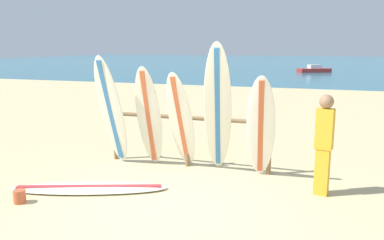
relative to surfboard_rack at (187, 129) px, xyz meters
The scene contains 12 objects.
ground_plane 2.28m from the surfboard_rack, 78.69° to the right, with size 120.00×120.00×0.00m, color #CCB784.
ocean_water 55.90m from the surfboard_rack, 89.57° to the left, with size 120.00×80.00×0.01m, color teal.
surfboard_rack is the anchor object (origin of this frame).
surfboard_leaning_far_left 1.56m from the surfboard_rack, 164.12° to the right, with size 0.70×0.77×2.23m.
surfboard_leaning_left 0.80m from the surfboard_rack, 159.05° to the right, with size 0.51×0.61×2.03m.
surfboard_leaning_center_left 0.34m from the surfboard_rack, 98.31° to the right, with size 0.58×0.82×1.94m.
surfboard_leaning_center 0.94m from the surfboard_rack, 27.33° to the right, with size 0.72×1.18×2.48m.
surfboard_leaning_center_right 1.56m from the surfboard_rack, 12.57° to the right, with size 0.59×0.77×1.92m.
surfboard_lying_on_sand 2.24m from the surfboard_rack, 122.19° to the right, with size 2.68×1.46×0.08m.
beachgoer_standing 2.69m from the surfboard_rack, 16.41° to the right, with size 0.29×0.22×1.65m.
small_boat_offshore 31.07m from the surfboard_rack, 86.80° to the left, with size 3.14×2.46×0.71m.
sand_bucket 3.26m from the surfboard_rack, 125.22° to the right, with size 0.18×0.18×0.20m, color #CC5933.
Camera 1 is at (2.07, -5.01, 2.38)m, focal length 36.25 mm.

